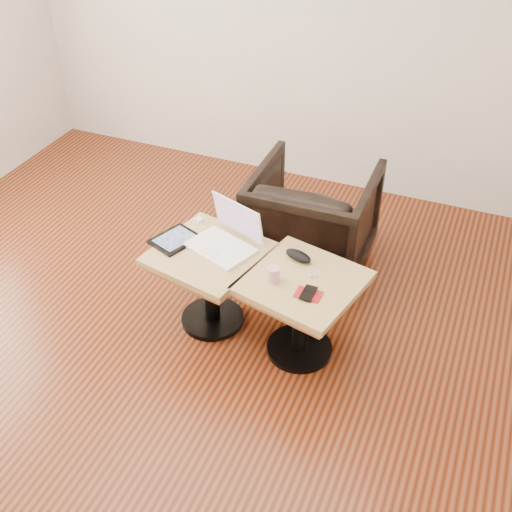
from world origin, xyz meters
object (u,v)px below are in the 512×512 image
at_px(side_table_left, 210,270).
at_px(side_table_right, 302,298).
at_px(striped_cup, 273,275).
at_px(armchair, 312,218).
at_px(laptop, 226,238).

xyz_separation_m(side_table_left, side_table_right, (0.58, -0.04, 0.00)).
bearing_deg(side_table_right, striped_cup, -140.13).
distance_m(side_table_left, side_table_right, 0.58).
xyz_separation_m(side_table_right, armchair, (-0.22, 0.84, -0.04)).
height_order(side_table_left, side_table_right, same).
relative_size(laptop, striped_cup, 5.03).
relative_size(side_table_left, striped_cup, 7.81).
bearing_deg(laptop, armchair, 88.06).
xyz_separation_m(striped_cup, armchair, (-0.07, 0.91, -0.22)).
relative_size(side_table_right, armchair, 0.90).
distance_m(laptop, armchair, 0.81).
relative_size(side_table_right, striped_cup, 7.96).
xyz_separation_m(side_table_right, striped_cup, (-0.14, -0.07, 0.18)).
bearing_deg(armchair, side_table_right, 103.58).
height_order(striped_cup, armchair, armchair).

